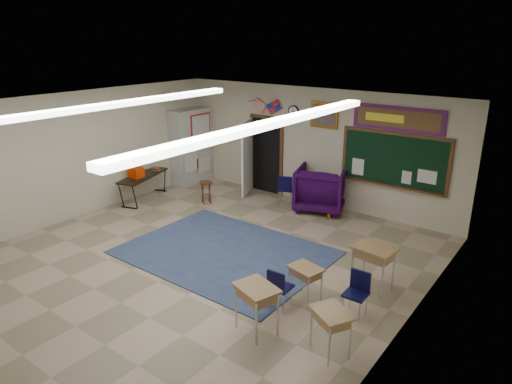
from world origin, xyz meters
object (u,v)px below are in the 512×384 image
Objects in this scene: wingback_armchair at (321,189)px; wooden_stool at (206,192)px; student_desk_front_right at (373,266)px; student_desk_front_left at (305,282)px; folding_table at (144,186)px.

wooden_stool is (-2.62, -1.42, -0.25)m from wingback_armchair.
student_desk_front_right is at bearing 114.14° from wingback_armchair.
wingback_armchair is 4.34m from student_desk_front_left.
wooden_stool is (-4.52, 2.48, -0.05)m from student_desk_front_left.
wooden_stool is (1.56, 0.78, -0.07)m from folding_table.
student_desk_front_right is 0.47× the size of folding_table.
student_desk_front_left is at bearing -32.94° from folding_table.
folding_table is 1.75m from wooden_stool.
wingback_armchair is 3.91m from student_desk_front_right.
folding_table reaches higher than student_desk_front_left.
student_desk_front_right is at bearing -15.56° from wooden_stool.
folding_table is 2.96× the size of wooden_stool.
wingback_armchair is 2.06× the size of wooden_stool.
wingback_armchair reaches higher than wooden_stool.
student_desk_front_right is at bearing 67.62° from student_desk_front_left.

